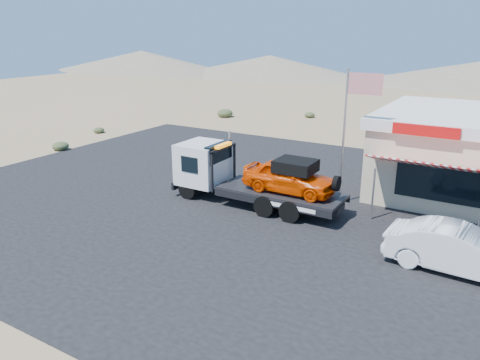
# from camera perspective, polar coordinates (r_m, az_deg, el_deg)

# --- Properties ---
(ground) EXTENTS (120.00, 120.00, 0.00)m
(ground) POSITION_cam_1_polar(r_m,az_deg,el_deg) (20.17, -5.13, -4.25)
(ground) COLOR #8B734F
(ground) RESTS_ON ground
(asphalt_lot) EXTENTS (32.00, 24.00, 0.02)m
(asphalt_lot) POSITION_cam_1_polar(r_m,az_deg,el_deg) (21.58, 3.87, -2.68)
(asphalt_lot) COLOR black
(asphalt_lot) RESTS_ON ground
(tow_truck) EXTENTS (7.83, 2.32, 2.62)m
(tow_truck) POSITION_cam_1_polar(r_m,az_deg,el_deg) (20.81, 1.48, 0.66)
(tow_truck) COLOR black
(tow_truck) RESTS_ON asphalt_lot
(white_sedan) EXTENTS (4.67, 1.79, 1.52)m
(white_sedan) POSITION_cam_1_polar(r_m,az_deg,el_deg) (16.87, 25.15, -7.71)
(white_sedan) COLOR silver
(white_sedan) RESTS_ON asphalt_lot
(flagpole) EXTENTS (1.55, 0.10, 6.00)m
(flagpole) POSITION_cam_1_polar(r_m,az_deg,el_deg) (20.84, 13.25, 6.88)
(flagpole) COLOR #99999E
(flagpole) RESTS_ON asphalt_lot
(desert_scrub) EXTENTS (28.60, 30.53, 0.76)m
(desert_scrub) POSITION_cam_1_polar(r_m,az_deg,el_deg) (35.63, -14.34, 5.59)
(desert_scrub) COLOR #303F22
(desert_scrub) RESTS_ON ground
(distant_hills) EXTENTS (126.00, 48.00, 4.20)m
(distant_hills) POSITION_cam_1_polar(r_m,az_deg,el_deg) (73.44, 14.64, 12.93)
(distant_hills) COLOR #726B59
(distant_hills) RESTS_ON ground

